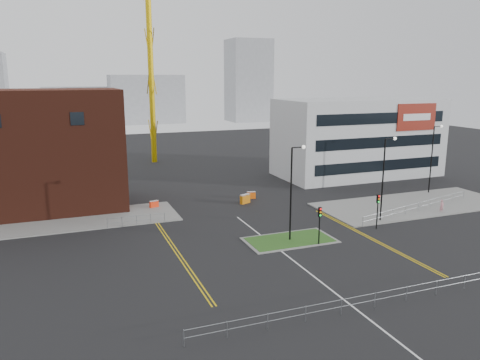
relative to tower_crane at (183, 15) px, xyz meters
name	(u,v)px	position (x,y,z in m)	size (l,w,h in m)	color
ground	(313,276)	(-3.48, -52.94, -25.86)	(200.00, 200.00, 0.00)	black
pavement_left	(46,223)	(-23.48, -30.94, -25.80)	(28.00, 8.00, 0.12)	slate
pavement_right	(413,204)	(18.52, -38.94, -25.80)	(24.00, 10.00, 0.12)	slate
island_kerb	(290,240)	(-1.48, -44.94, -25.82)	(8.60, 4.60, 0.08)	slate
grass_island	(290,240)	(-1.48, -44.94, -25.80)	(8.00, 4.00, 0.12)	#29521B
brick_building	(13,154)	(-26.45, -24.95, -19.01)	(24.20, 10.07, 14.24)	#4A1D12
office_block	(358,137)	(22.53, -20.97, -19.86)	(25.00, 12.20, 12.00)	silver
tower_crane	(183,15)	(0.00, 0.00, 0.00)	(49.98, 19.55, 37.43)	gold
streetlamp_island	(293,186)	(-1.26, -44.94, -20.45)	(1.46, 0.36, 9.18)	black
streetlamp_right_near	(385,172)	(10.74, -42.94, -20.45)	(1.46, 0.36, 9.18)	black
streetlamp_right_far	(433,154)	(24.74, -34.94, -20.45)	(1.46, 0.36, 9.18)	black
traffic_light_island	(320,219)	(0.52, -46.96, -23.30)	(0.28, 0.33, 3.65)	black
traffic_light_right	(378,205)	(8.52, -44.96, -23.30)	(0.28, 0.33, 3.65)	black
railing_front	(359,300)	(-3.48, -58.94, -25.08)	(24.05, 0.05, 1.10)	gray
railing_left	(136,219)	(-14.48, -34.94, -25.12)	(6.05, 0.05, 1.10)	gray
railing_right	(419,205)	(17.02, -41.44, -25.08)	(19.05, 5.05, 1.10)	gray
centre_line	(301,267)	(-3.48, -50.94, -25.86)	(0.15, 30.00, 0.01)	silver
yellow_left_a	(172,248)	(-12.48, -42.94, -25.86)	(0.12, 24.00, 0.01)	gold
yellow_left_b	(176,248)	(-12.18, -42.94, -25.86)	(0.12, 24.00, 0.01)	gold
yellow_right_a	(368,238)	(6.02, -46.94, -25.86)	(0.12, 20.00, 0.01)	gold
yellow_right_b	(370,237)	(6.32, -46.94, -25.86)	(0.12, 20.00, 0.01)	gold
skyline_b	(146,99)	(6.52, 77.06, -17.86)	(24.00, 12.00, 16.00)	gray
skyline_c	(248,81)	(41.52, 72.06, -11.86)	(14.00, 12.00, 28.00)	gray
skyline_d	(89,105)	(-11.48, 87.06, -19.86)	(30.00, 12.00, 12.00)	gray
pedestrian	(442,206)	(19.16, -42.82, -25.09)	(0.56, 0.37, 1.54)	#CA838D
barrier_left	(154,204)	(-11.48, -28.94, -25.37)	(1.13, 0.65, 0.90)	#FF320E
barrier_mid	(245,198)	(-0.52, -30.85, -25.24)	(1.44, 0.97, 1.16)	#CD6E0B
barrier_right	(251,195)	(1.10, -28.94, -25.37)	(1.14, 0.57, 0.92)	#FF610E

